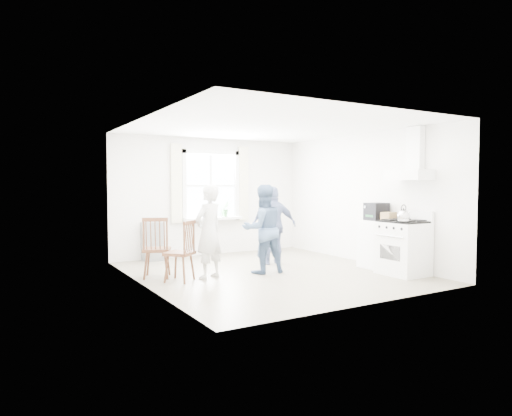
% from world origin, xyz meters
% --- Properties ---
extents(room_shell, '(4.62, 5.12, 2.64)m').
position_xyz_m(room_shell, '(0.00, 0.00, 1.30)').
color(room_shell, gray).
rests_on(room_shell, ground).
extents(window_assembly, '(1.88, 0.24, 1.70)m').
position_xyz_m(window_assembly, '(0.00, 2.45, 1.46)').
color(window_assembly, white).
rests_on(window_assembly, room_shell).
extents(range_hood, '(0.45, 0.76, 0.94)m').
position_xyz_m(range_hood, '(2.07, -1.35, 1.90)').
color(range_hood, white).
rests_on(range_hood, room_shell).
extents(shelf_unit, '(0.40, 0.30, 0.80)m').
position_xyz_m(shelf_unit, '(-1.40, 2.33, 0.40)').
color(shelf_unit, slate).
rests_on(shelf_unit, ground).
extents(gas_stove, '(0.68, 0.76, 1.12)m').
position_xyz_m(gas_stove, '(1.91, -1.35, 0.48)').
color(gas_stove, white).
rests_on(gas_stove, ground).
extents(kettle, '(0.21, 0.21, 0.30)m').
position_xyz_m(kettle, '(1.66, -1.56, 1.05)').
color(kettle, silver).
rests_on(kettle, gas_stove).
extents(low_cabinet, '(0.50, 0.55, 0.90)m').
position_xyz_m(low_cabinet, '(1.98, -0.65, 0.45)').
color(low_cabinet, white).
rests_on(low_cabinet, ground).
extents(stereo_stack, '(0.37, 0.34, 0.33)m').
position_xyz_m(stereo_stack, '(2.02, -0.59, 1.07)').
color(stereo_stack, black).
rests_on(stereo_stack, low_cabinet).
extents(cardboard_box, '(0.29, 0.23, 0.17)m').
position_xyz_m(cardboard_box, '(2.02, -0.90, 0.98)').
color(cardboard_box, olive).
rests_on(cardboard_box, low_cabinet).
extents(windsor_chair_a, '(0.59, 0.59, 1.01)m').
position_xyz_m(windsor_chair_a, '(-1.58, 0.05, 0.61)').
color(windsor_chair_a, '#4A2817').
rests_on(windsor_chair_a, ground).
extents(windsor_chair_b, '(0.58, 0.57, 1.04)m').
position_xyz_m(windsor_chair_b, '(-1.92, 0.51, 0.64)').
color(windsor_chair_b, '#4A2817').
rests_on(windsor_chair_b, ground).
extents(person_left, '(0.76, 0.76, 1.57)m').
position_xyz_m(person_left, '(-1.14, 0.09, 0.79)').
color(person_left, silver).
rests_on(person_left, ground).
extents(person_mid, '(0.85, 0.85, 1.57)m').
position_xyz_m(person_mid, '(-0.12, 0.03, 0.79)').
color(person_mid, '#465E82').
rests_on(person_mid, ground).
extents(person_right, '(1.13, 1.13, 1.54)m').
position_xyz_m(person_right, '(0.54, 0.70, 0.77)').
color(person_right, navy).
rests_on(person_right, ground).
extents(potted_plant, '(0.23, 0.23, 0.36)m').
position_xyz_m(potted_plant, '(0.31, 2.36, 1.03)').
color(potted_plant, '#337435').
rests_on(potted_plant, window_assembly).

